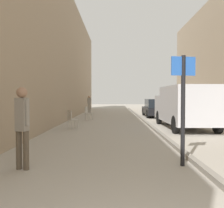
# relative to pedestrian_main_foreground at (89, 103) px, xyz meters

# --- Properties ---
(ground_plane) EXTENTS (80.00, 80.00, 0.00)m
(ground_plane) POSITION_rel_pedestrian_main_foreground_xyz_m (2.87, -10.07, -1.02)
(ground_plane) COLOR #A8A093
(building_facade_left) EXTENTS (2.18, 40.00, 9.32)m
(building_facade_left) POSITION_rel_pedestrian_main_foreground_xyz_m (-1.82, -10.07, 3.64)
(building_facade_left) COLOR gray
(building_facade_left) RESTS_ON ground_plane
(kerb_strip) EXTENTS (0.16, 40.00, 0.12)m
(kerb_strip) POSITION_rel_pedestrian_main_foreground_xyz_m (4.45, -10.07, -0.96)
(kerb_strip) COLOR gray
(kerb_strip) RESTS_ON ground_plane
(pedestrian_main_foreground) EXTENTS (0.35, 0.23, 1.76)m
(pedestrian_main_foreground) POSITION_rel_pedestrian_main_foreground_xyz_m (0.00, 0.00, 0.00)
(pedestrian_main_foreground) COLOR gray
(pedestrian_main_foreground) RESTS_ON ground_plane
(pedestrian_mid_block) EXTENTS (0.36, 0.26, 1.85)m
(pedestrian_mid_block) POSITION_rel_pedestrian_main_foreground_xyz_m (0.43, -18.30, 0.05)
(pedestrian_mid_block) COLOR brown
(pedestrian_mid_block) RESTS_ON ground_plane
(delivery_van) EXTENTS (2.15, 5.43, 2.16)m
(delivery_van) POSITION_rel_pedestrian_main_foreground_xyz_m (6.13, -11.04, 0.16)
(delivery_van) COLOR #B7B7BC
(delivery_van) RESTS_ON ground_plane
(parked_car) EXTENTS (1.85, 4.21, 1.45)m
(parked_car) POSITION_rel_pedestrian_main_foreground_xyz_m (5.87, -3.68, -0.31)
(parked_car) COLOR black
(parked_car) RESTS_ON ground_plane
(street_sign_post) EXTENTS (0.59, 0.15, 2.60)m
(street_sign_post) POSITION_rel_pedestrian_main_foreground_xyz_m (4.11, -17.98, 0.53)
(street_sign_post) COLOR black
(street_sign_post) RESTS_ON ground_plane
(cafe_chair_near_window) EXTENTS (0.54, 0.54, 0.94)m
(cafe_chair_near_window) POSITION_rel_pedestrian_main_foreground_xyz_m (0.60, -6.64, -0.47)
(cafe_chair_near_window) COLOR #B7B2A8
(cafe_chair_near_window) RESTS_ON ground_plane
(cafe_chair_by_doorway) EXTENTS (0.62, 0.62, 0.94)m
(cafe_chair_by_doorway) POSITION_rel_pedestrian_main_foreground_xyz_m (0.30, -11.36, -0.47)
(cafe_chair_by_doorway) COLOR #B7B2A8
(cafe_chair_by_doorway) RESTS_ON ground_plane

